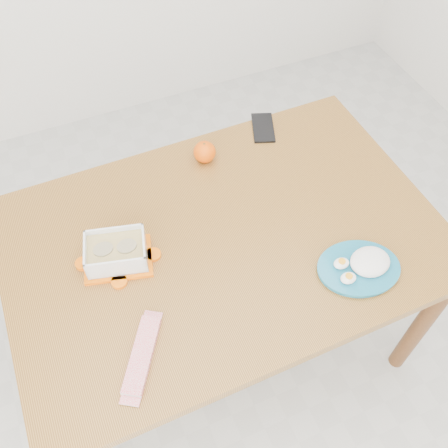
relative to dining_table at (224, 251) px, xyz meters
name	(u,v)px	position (x,y,z in m)	size (l,w,h in m)	color
ground	(255,353)	(0.09, -0.12, -0.67)	(3.50, 3.50, 0.00)	#B7B7B2
dining_table	(224,251)	(0.00, 0.00, 0.00)	(1.36, 0.92, 0.75)	olive
food_container	(116,252)	(-0.33, 0.04, 0.13)	(0.23, 0.20, 0.09)	#FE6A07
orange_fruit	(205,152)	(0.07, 0.33, 0.12)	(0.08, 0.08, 0.08)	#FF6805
rice_plate	(363,265)	(0.33, -0.28, 0.11)	(0.30, 0.30, 0.07)	#196C8B
candy_bar	(142,355)	(-0.36, -0.28, 0.10)	(0.22, 0.05, 0.02)	red
smartphone	(263,128)	(0.33, 0.39, 0.09)	(0.08, 0.16, 0.01)	black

